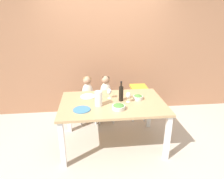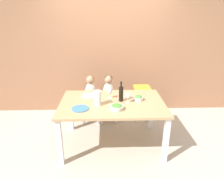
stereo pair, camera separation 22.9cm
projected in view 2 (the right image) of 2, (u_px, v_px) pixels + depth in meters
The scene contains 16 objects.
ground_plane at pixel (112, 143), 3.36m from camera, with size 14.00×14.00×0.00m, color #BCB2A3.
wall_back at pixel (110, 50), 4.12m from camera, with size 10.00×0.06×2.70m.
dining_table at pixel (112, 107), 3.12m from camera, with size 1.61×1.05×0.76m.
chair_far_left at pixel (91, 104), 3.95m from camera, with size 0.37×0.38×0.45m.
chair_far_center at pixel (109, 103), 3.96m from camera, with size 0.37×0.38×0.45m.
chair_right_highchair at pixel (142, 95), 3.92m from camera, with size 0.31×0.32×0.71m.
person_child_left at pixel (91, 87), 3.83m from camera, with size 0.21×0.16×0.50m.
person_child_center at pixel (109, 87), 3.84m from camera, with size 0.21×0.16×0.50m.
wine_bottle at pixel (121, 93), 3.09m from camera, with size 0.07×0.07×0.32m.
paper_towel_roll at pixel (98, 98), 2.95m from camera, with size 0.11×0.11×0.23m.
wine_glass_near at pixel (128, 96), 3.04m from camera, with size 0.07×0.07×0.16m.
wine_glass_far at pixel (110, 92), 3.20m from camera, with size 0.07×0.07×0.16m.
salad_bowl_large at pixel (117, 107), 2.84m from camera, with size 0.19×0.19×0.07m.
salad_bowl_small at pixel (138, 98), 3.15m from camera, with size 0.15×0.15×0.07m.
dinner_plate_front_left at pixel (80, 108), 2.87m from camera, with size 0.25×0.25×0.01m.
dinner_plate_back_left at pixel (89, 96), 3.32m from camera, with size 0.25×0.25×0.01m.
Camera 2 is at (-0.09, -2.82, 2.03)m, focal length 32.00 mm.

